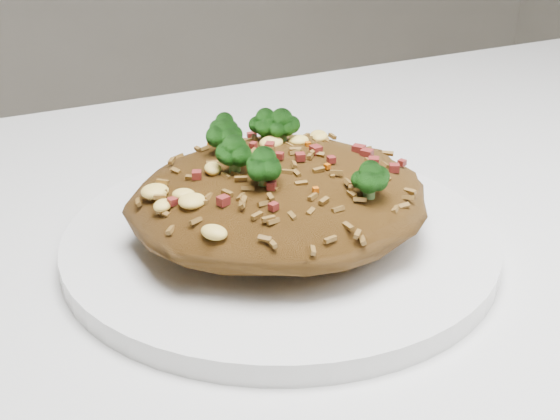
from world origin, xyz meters
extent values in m
cube|color=silver|center=(0.00, 0.00, 0.73)|extent=(1.20, 0.80, 0.04)
cylinder|color=olive|center=(0.54, 0.34, 0.35)|extent=(0.06, 0.06, 0.71)
cylinder|color=white|center=(0.02, 0.06, 0.76)|extent=(0.28, 0.28, 0.01)
ellipsoid|color=brown|center=(0.02, 0.06, 0.79)|extent=(0.19, 0.17, 0.05)
ellipsoid|color=#0C3D08|center=(0.00, 0.10, 0.82)|extent=(0.02, 0.02, 0.02)
ellipsoid|color=#0C3D08|center=(0.00, 0.04, 0.82)|extent=(0.02, 0.02, 0.02)
ellipsoid|color=#0C3D08|center=(0.03, 0.11, 0.82)|extent=(0.02, 0.02, 0.02)
ellipsoid|color=#0C3D08|center=(0.04, 0.10, 0.82)|extent=(0.02, 0.02, 0.02)
ellipsoid|color=#0C3D08|center=(0.01, 0.12, 0.82)|extent=(0.02, 0.02, 0.02)
ellipsoid|color=#0C3D08|center=(0.05, 0.01, 0.82)|extent=(0.02, 0.02, 0.02)
ellipsoid|color=#0C3D08|center=(-0.01, 0.06, 0.82)|extent=(0.02, 0.02, 0.02)
cube|color=silver|center=(0.10, 0.11, 0.77)|extent=(0.08, 0.07, 0.00)
cube|color=silver|center=(0.03, 0.17, 0.77)|extent=(0.04, 0.04, 0.00)
camera|label=1|loc=(-0.17, -0.33, 1.00)|focal=50.00mm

